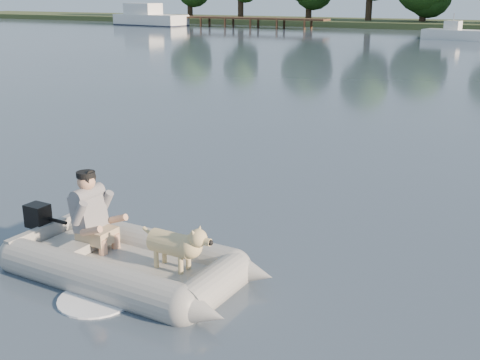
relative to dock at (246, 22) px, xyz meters
The scene contains 8 objects.
water 58.14m from the dock, 63.43° to the right, with size 160.00×160.00×0.00m, color slate.
dock is the anchor object (origin of this frame).
dinghy 57.90m from the dock, 63.38° to the right, with size 4.38×2.72×1.37m, color gray, non-canonical shape.
man 57.53m from the dock, 63.96° to the right, with size 0.71×0.61×1.06m, color slate, non-canonical shape.
dog 58.15m from the dock, 62.80° to the right, with size 0.92×0.33×0.61m, color tan, non-canonical shape.
outboard_motor 57.14m from the dock, 64.83° to the right, with size 0.41×0.29×0.78m, color black, non-canonical shape.
cabin_cruiser 11.32m from the dock, behind, with size 9.14×3.26×2.83m, color white, non-canonical shape.
motorboat 23.38m from the dock, 17.89° to the right, with size 4.91×1.89×2.08m, color white, non-canonical shape.
Camera 1 is at (4.55, -5.27, 3.49)m, focal length 45.00 mm.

